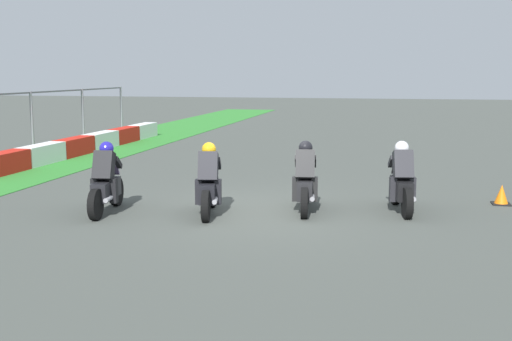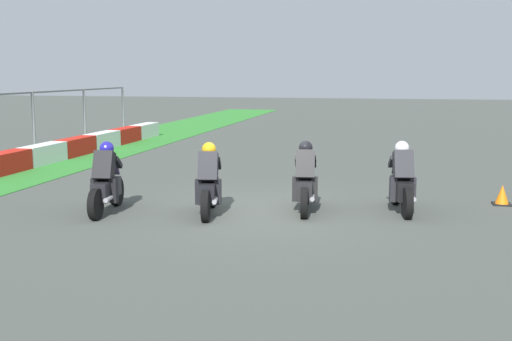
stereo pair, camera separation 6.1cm
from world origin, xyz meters
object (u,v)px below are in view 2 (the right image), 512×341
at_px(rider_lane_a, 402,183).
at_px(rider_lane_b, 305,182).
at_px(rider_lane_d, 106,184).
at_px(traffic_cone, 502,196).
at_px(rider_lane_c, 209,185).

distance_m(rider_lane_a, rider_lane_b, 2.06).
xyz_separation_m(rider_lane_d, traffic_cone, (2.67, -8.35, -0.42)).
bearing_deg(rider_lane_c, rider_lane_a, -85.11).
bearing_deg(traffic_cone, rider_lane_d, 107.71).
relative_size(rider_lane_c, rider_lane_d, 0.99).
relative_size(rider_lane_a, rider_lane_d, 1.00).
bearing_deg(rider_lane_b, rider_lane_c, 104.00).
relative_size(rider_lane_a, rider_lane_b, 1.00).
bearing_deg(rider_lane_c, rider_lane_d, 87.09).
bearing_deg(rider_lane_c, rider_lane_b, -80.42).
relative_size(rider_lane_a, traffic_cone, 4.49).
xyz_separation_m(rider_lane_a, traffic_cone, (1.19, -2.23, -0.42)).
relative_size(rider_lane_d, traffic_cone, 4.50).
bearing_deg(rider_lane_a, rider_lane_c, 96.63).
xyz_separation_m(rider_lane_b, traffic_cone, (1.60, -4.25, -0.42)).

